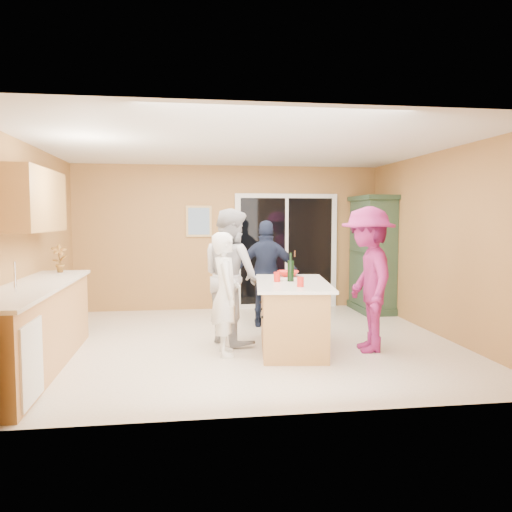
{
  "coord_description": "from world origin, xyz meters",
  "views": [
    {
      "loc": [
        -0.79,
        -6.53,
        1.67
      ],
      "look_at": [
        0.15,
        0.1,
        1.15
      ],
      "focal_mm": 35.0,
      "sensor_mm": 36.0,
      "label": 1
    }
  ],
  "objects": [
    {
      "name": "floor",
      "position": [
        0.0,
        0.0,
        0.0
      ],
      "size": [
        5.5,
        5.5,
        0.0
      ],
      "primitive_type": "plane",
      "color": "white",
      "rests_on": "ground"
    },
    {
      "name": "ceiling",
      "position": [
        0.0,
        0.0,
        2.6
      ],
      "size": [
        5.5,
        5.0,
        0.1
      ],
      "primitive_type": "cube",
      "color": "silver",
      "rests_on": "wall_back"
    },
    {
      "name": "wall_back",
      "position": [
        0.0,
        2.5,
        1.3
      ],
      "size": [
        5.5,
        0.1,
        2.6
      ],
      "primitive_type": "cube",
      "color": "tan",
      "rests_on": "ground"
    },
    {
      "name": "wall_front",
      "position": [
        0.0,
        -2.5,
        1.3
      ],
      "size": [
        5.5,
        0.1,
        2.6
      ],
      "primitive_type": "cube",
      "color": "tan",
      "rests_on": "ground"
    },
    {
      "name": "wall_left",
      "position": [
        -2.75,
        0.0,
        1.3
      ],
      "size": [
        0.1,
        5.0,
        2.6
      ],
      "primitive_type": "cube",
      "color": "tan",
      "rests_on": "ground"
    },
    {
      "name": "wall_right",
      "position": [
        2.75,
        0.0,
        1.3
      ],
      "size": [
        0.1,
        5.0,
        2.6
      ],
      "primitive_type": "cube",
      "color": "tan",
      "rests_on": "ground"
    },
    {
      "name": "left_cabinet_run",
      "position": [
        -2.45,
        -1.05,
        0.46
      ],
      "size": [
        0.65,
        3.05,
        1.24
      ],
      "color": "#BE834A",
      "rests_on": "floor"
    },
    {
      "name": "upper_cabinets",
      "position": [
        -2.58,
        -0.2,
        1.88
      ],
      "size": [
        0.35,
        1.6,
        0.75
      ],
      "primitive_type": "cube",
      "color": "#BE834A",
      "rests_on": "wall_left"
    },
    {
      "name": "sliding_door",
      "position": [
        1.05,
        2.46,
        1.05
      ],
      "size": [
        1.9,
        0.07,
        2.1
      ],
      "color": "silver",
      "rests_on": "floor"
    },
    {
      "name": "framed_picture",
      "position": [
        -0.55,
        2.48,
        1.6
      ],
      "size": [
        0.46,
        0.04,
        0.56
      ],
      "color": "tan",
      "rests_on": "wall_back"
    },
    {
      "name": "kitchen_island",
      "position": [
        0.53,
        -0.44,
        0.4
      ],
      "size": [
        1.1,
        1.74,
        0.86
      ],
      "rotation": [
        0.0,
        0.0,
        -0.13
      ],
      "color": "#BE834A",
      "rests_on": "floor"
    },
    {
      "name": "green_hutch",
      "position": [
        2.49,
        1.89,
        1.0
      ],
      "size": [
        0.59,
        1.11,
        2.05
      ],
      "color": "#233925",
      "rests_on": "floor"
    },
    {
      "name": "woman_white",
      "position": [
        -0.32,
        -0.56,
        0.75
      ],
      "size": [
        0.38,
        0.56,
        1.49
      ],
      "primitive_type": "imported",
      "rotation": [
        0.0,
        0.0,
        1.61
      ],
      "color": "silver",
      "rests_on": "floor"
    },
    {
      "name": "woman_grey",
      "position": [
        -0.2,
        0.03,
        0.89
      ],
      "size": [
        1.02,
        1.09,
        1.79
      ],
      "primitive_type": "imported",
      "rotation": [
        0.0,
        0.0,
        2.08
      ],
      "color": "#ABAAAD",
      "rests_on": "floor"
    },
    {
      "name": "woman_navy",
      "position": [
        0.44,
        0.93,
        0.81
      ],
      "size": [
        1.01,
        0.57,
        1.63
      ],
      "primitive_type": "imported",
      "rotation": [
        0.0,
        0.0,
        2.95
      ],
      "color": "#1A233A",
      "rests_on": "floor"
    },
    {
      "name": "woman_magenta",
      "position": [
        1.46,
        -0.62,
        0.9
      ],
      "size": [
        0.81,
        1.24,
        1.8
      ],
      "primitive_type": "imported",
      "rotation": [
        0.0,
        0.0,
        -1.69
      ],
      "color": "#7B1A5A",
      "rests_on": "floor"
    },
    {
      "name": "serving_bowl",
      "position": [
        0.6,
        0.16,
        0.9
      ],
      "size": [
        0.33,
        0.33,
        0.07
      ],
      "primitive_type": "imported",
      "rotation": [
        0.0,
        0.0,
        -0.13
      ],
      "color": "red",
      "rests_on": "kitchen_island"
    },
    {
      "name": "tulip_vase",
      "position": [
        -2.45,
        0.35,
        1.13
      ],
      "size": [
        0.23,
        0.19,
        0.37
      ],
      "primitive_type": "imported",
      "rotation": [
        0.0,
        0.0,
        0.29
      ],
      "color": "#B22911",
      "rests_on": "left_cabinet_run"
    },
    {
      "name": "tumbler_near",
      "position": [
        0.53,
        -0.89,
        0.92
      ],
      "size": [
        0.11,
        0.11,
        0.12
      ],
      "primitive_type": "cylinder",
      "rotation": [
        0.0,
        0.0,
        0.42
      ],
      "color": "red",
      "rests_on": "kitchen_island"
    },
    {
      "name": "tumbler_far",
      "position": [
        0.35,
        -0.41,
        0.92
      ],
      "size": [
        0.1,
        0.1,
        0.12
      ],
      "primitive_type": "cylinder",
      "rotation": [
        0.0,
        0.0,
        -0.22
      ],
      "color": "red",
      "rests_on": "kitchen_island"
    },
    {
      "name": "wine_bottle",
      "position": [
        0.53,
        -0.39,
        1.0
      ],
      "size": [
        0.08,
        0.08,
        0.36
      ],
      "rotation": [
        0.0,
        0.0,
        0.41
      ],
      "color": "black",
      "rests_on": "kitchen_island"
    },
    {
      "name": "white_plate",
      "position": [
        0.43,
        -0.27,
        0.87
      ],
      "size": [
        0.27,
        0.27,
        0.01
      ],
      "primitive_type": "cylinder",
      "rotation": [
        0.0,
        0.0,
        0.32
      ],
      "color": "silver",
      "rests_on": "kitchen_island"
    }
  ]
}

